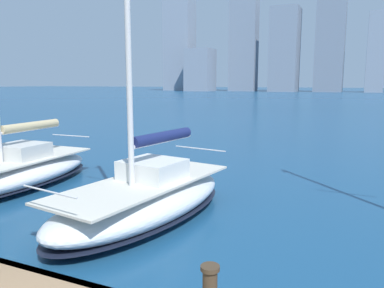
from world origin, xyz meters
name	(u,v)px	position (x,y,z in m)	size (l,w,h in m)	color
city_skyline	(311,43)	(15.70, -160.64, 19.67)	(168.44, 21.20, 54.60)	gray
sailboat_navy	(145,197)	(1.13, -5.68, 0.65)	(3.68, 7.17, 9.62)	silver
sailboat_tan	(15,171)	(7.33, -6.55, 0.64)	(2.98, 7.30, 11.63)	white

